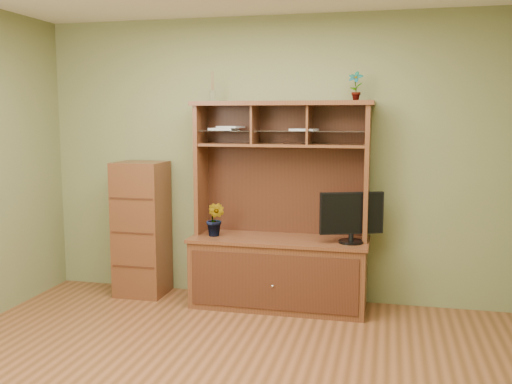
% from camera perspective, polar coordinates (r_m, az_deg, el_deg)
% --- Properties ---
extents(room, '(4.54, 4.04, 2.74)m').
position_cam_1_polar(room, '(3.56, -5.20, 0.89)').
color(room, brown).
rests_on(room, ground).
extents(media_hutch, '(1.66, 0.61, 1.90)m').
position_cam_1_polar(media_hutch, '(5.33, 2.36, -5.90)').
color(media_hutch, '#4B2615').
rests_on(media_hutch, room).
extents(monitor, '(0.55, 0.25, 0.45)m').
position_cam_1_polar(monitor, '(5.09, 9.53, -2.41)').
color(monitor, black).
rests_on(monitor, media_hutch).
extents(orchid_plant, '(0.21, 0.19, 0.32)m').
position_cam_1_polar(orchid_plant, '(5.33, -4.08, -2.74)').
color(orchid_plant, '#29551D').
rests_on(orchid_plant, media_hutch).
extents(top_plant, '(0.16, 0.13, 0.26)m').
position_cam_1_polar(top_plant, '(5.18, 9.93, 10.42)').
color(top_plant, '#2E6423').
rests_on(top_plant, media_hutch).
extents(reed_diffuser, '(0.06, 0.06, 0.28)m').
position_cam_1_polar(reed_diffuser, '(5.42, -4.37, 10.16)').
color(reed_diffuser, silver).
rests_on(reed_diffuser, media_hutch).
extents(magazines, '(1.03, 0.23, 0.04)m').
position_cam_1_polar(magazines, '(5.32, -0.47, 6.36)').
color(magazines, '#BABBC0').
rests_on(magazines, media_hutch).
extents(side_cabinet, '(0.47, 0.43, 1.32)m').
position_cam_1_polar(side_cabinet, '(5.75, -11.36, -3.62)').
color(side_cabinet, '#4B2615').
rests_on(side_cabinet, room).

